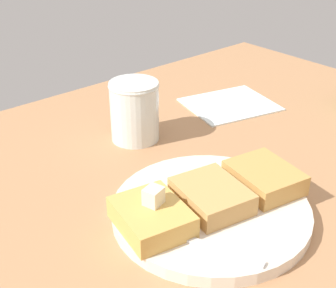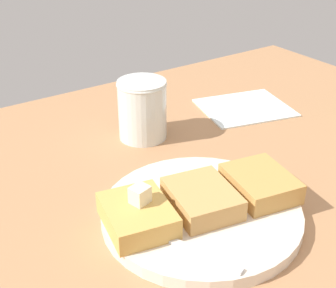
{
  "view_description": "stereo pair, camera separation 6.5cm",
  "coord_description": "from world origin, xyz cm",
  "px_view_note": "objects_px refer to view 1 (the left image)",
  "views": [
    {
      "loc": [
        -38.68,
        -23.45,
        38.01
      ],
      "look_at": [
        -1.73,
        19.67,
        6.81
      ],
      "focal_mm": 50.0,
      "sensor_mm": 36.0,
      "label": 1
    },
    {
      "loc": [
        -33.54,
        -27.38,
        38.01
      ],
      "look_at": [
        -1.73,
        19.67,
        6.81
      ],
      "focal_mm": 50.0,
      "sensor_mm": 36.0,
      "label": 2
    }
  ],
  "objects_px": {
    "fork": "(185,238)",
    "syrup_jar": "(135,114)",
    "napkin": "(230,104)",
    "plate": "(211,209)"
  },
  "relations": [
    {
      "from": "fork",
      "to": "syrup_jar",
      "type": "height_order",
      "value": "syrup_jar"
    },
    {
      "from": "syrup_jar",
      "to": "napkin",
      "type": "relative_size",
      "value": 0.62
    },
    {
      "from": "plate",
      "to": "napkin",
      "type": "distance_m",
      "value": 0.34
    },
    {
      "from": "syrup_jar",
      "to": "napkin",
      "type": "distance_m",
      "value": 0.22
    },
    {
      "from": "plate",
      "to": "fork",
      "type": "relative_size",
      "value": 1.58
    },
    {
      "from": "fork",
      "to": "syrup_jar",
      "type": "distance_m",
      "value": 0.28
    },
    {
      "from": "napkin",
      "to": "plate",
      "type": "bearing_deg",
      "value": -141.25
    },
    {
      "from": "fork",
      "to": "syrup_jar",
      "type": "bearing_deg",
      "value": 64.41
    },
    {
      "from": "napkin",
      "to": "syrup_jar",
      "type": "bearing_deg",
      "value": 177.18
    },
    {
      "from": "syrup_jar",
      "to": "fork",
      "type": "bearing_deg",
      "value": -115.59
    }
  ]
}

